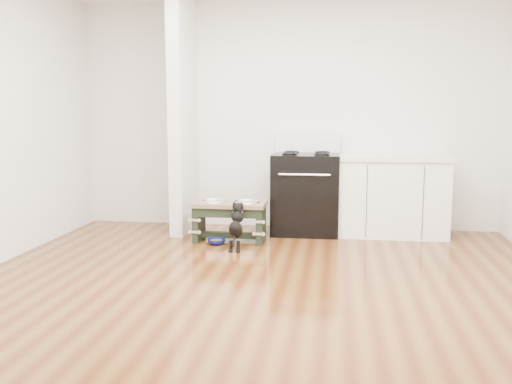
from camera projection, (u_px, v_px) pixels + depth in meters
name	position (u px, v px, depth m)	size (l,w,h in m)	color
ground	(259.00, 288.00, 4.58)	(5.00, 5.00, 0.00)	#4D230D
room_shell	(259.00, 83.00, 4.34)	(5.00, 5.00, 5.00)	silver
partition_wall	(183.00, 116.00, 6.60)	(0.15, 0.80, 2.70)	silver
oven_range	(306.00, 192.00, 6.59)	(0.76, 0.69, 1.14)	black
cabinet_run	(392.00, 196.00, 6.47)	(1.24, 0.64, 0.91)	white
dog_feeder	(230.00, 213.00, 6.18)	(0.79, 0.42, 0.45)	black
puppy	(236.00, 224.00, 5.81)	(0.14, 0.40, 0.48)	black
floor_bowl	(217.00, 242.00, 6.06)	(0.21, 0.21, 0.06)	#0B1453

